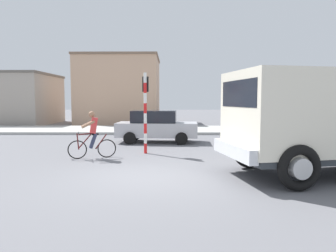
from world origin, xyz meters
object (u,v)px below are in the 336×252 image
at_px(truck_foreground, 324,116).
at_px(cyclist, 92,135).
at_px(traffic_light_pole, 145,101).
at_px(car_red_near, 156,126).
at_px(car_white_mid, 274,128).

relative_size(truck_foreground, cyclist, 3.37).
height_order(traffic_light_pole, car_red_near, traffic_light_pole).
bearing_deg(car_white_mid, car_red_near, 167.03).
bearing_deg(car_red_near, cyclist, -116.11).
xyz_separation_m(truck_foreground, car_red_near, (-5.00, 6.86, -0.85)).
bearing_deg(cyclist, car_red_near, 63.89).
bearing_deg(cyclist, truck_foreground, -19.35).
bearing_deg(truck_foreground, car_red_near, 126.12).
bearing_deg(car_white_mid, truck_foreground, -95.00).
relative_size(truck_foreground, car_red_near, 1.42).
height_order(car_red_near, car_white_mid, same).
height_order(truck_foreground, traffic_light_pole, traffic_light_pole).
distance_m(truck_foreground, cyclist, 7.60).
height_order(truck_foreground, car_white_mid, truck_foreground).
relative_size(traffic_light_pole, car_red_near, 0.78).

